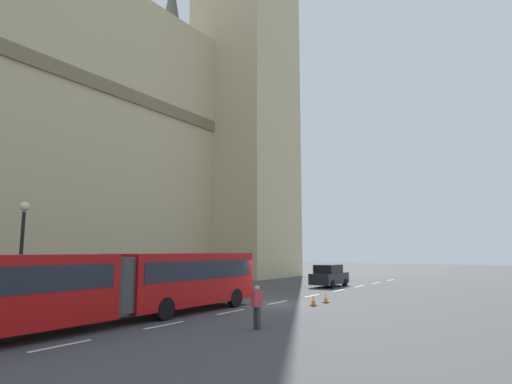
{
  "coord_description": "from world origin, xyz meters",
  "views": [
    {
      "loc": [
        -21.37,
        -13.14,
        3.05
      ],
      "look_at": [
        4.34,
        3.75,
        7.24
      ],
      "focal_mm": 30.11,
      "sensor_mm": 36.0,
      "label": 1
    }
  ],
  "objects_px": {
    "traffic_cone_west": "(313,301)",
    "traffic_cone_middle": "(326,298)",
    "articulated_bus": "(109,282)",
    "street_lamp": "(21,250)",
    "sedan_lead": "(329,276)",
    "pedestrian_near_cones": "(257,305)"
  },
  "relations": [
    {
      "from": "traffic_cone_west",
      "to": "traffic_cone_middle",
      "type": "bearing_deg",
      "value": 0.23
    },
    {
      "from": "articulated_bus",
      "to": "street_lamp",
      "type": "xyz_separation_m",
      "value": [
        -1.34,
        4.51,
        1.31
      ]
    },
    {
      "from": "traffic_cone_west",
      "to": "sedan_lead",
      "type": "bearing_deg",
      "value": 19.75
    },
    {
      "from": "sedan_lead",
      "to": "traffic_cone_west",
      "type": "xyz_separation_m",
      "value": [
        -12.16,
        -4.37,
        -0.63
      ]
    },
    {
      "from": "sedan_lead",
      "to": "traffic_cone_middle",
      "type": "height_order",
      "value": "sedan_lead"
    },
    {
      "from": "sedan_lead",
      "to": "traffic_cone_west",
      "type": "relative_size",
      "value": 7.59
    },
    {
      "from": "street_lamp",
      "to": "traffic_cone_middle",
      "type": "bearing_deg",
      "value": -33.79
    },
    {
      "from": "sedan_lead",
      "to": "street_lamp",
      "type": "bearing_deg",
      "value": 169.18
    },
    {
      "from": "articulated_bus",
      "to": "pedestrian_near_cones",
      "type": "bearing_deg",
      "value": -65.89
    },
    {
      "from": "traffic_cone_west",
      "to": "traffic_cone_middle",
      "type": "xyz_separation_m",
      "value": [
        1.69,
        0.01,
        0.0
      ]
    },
    {
      "from": "sedan_lead",
      "to": "articulated_bus",
      "type": "bearing_deg",
      "value": 179.9
    },
    {
      "from": "articulated_bus",
      "to": "sedan_lead",
      "type": "xyz_separation_m",
      "value": [
        22.43,
        -0.04,
        -0.83
      ]
    },
    {
      "from": "street_lamp",
      "to": "articulated_bus",
      "type": "bearing_deg",
      "value": -73.41
    },
    {
      "from": "sedan_lead",
      "to": "traffic_cone_west",
      "type": "height_order",
      "value": "sedan_lead"
    },
    {
      "from": "sedan_lead",
      "to": "traffic_cone_middle",
      "type": "distance_m",
      "value": 11.36
    },
    {
      "from": "street_lamp",
      "to": "pedestrian_near_cones",
      "type": "bearing_deg",
      "value": -69.12
    },
    {
      "from": "sedan_lead",
      "to": "pedestrian_near_cones",
      "type": "xyz_separation_m",
      "value": [
        -19.88,
        -5.67,
        -0.0
      ]
    },
    {
      "from": "articulated_bus",
      "to": "pedestrian_near_cones",
      "type": "xyz_separation_m",
      "value": [
        2.55,
        -5.7,
        -0.83
      ]
    },
    {
      "from": "articulated_bus",
      "to": "sedan_lead",
      "type": "bearing_deg",
      "value": -0.1
    },
    {
      "from": "traffic_cone_west",
      "to": "street_lamp",
      "type": "distance_m",
      "value": 14.9
    },
    {
      "from": "articulated_bus",
      "to": "traffic_cone_middle",
      "type": "distance_m",
      "value": 12.83
    },
    {
      "from": "sedan_lead",
      "to": "street_lamp",
      "type": "relative_size",
      "value": 0.83
    }
  ]
}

